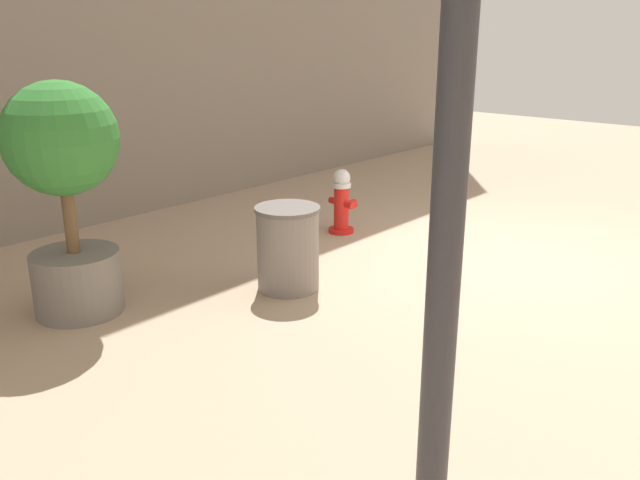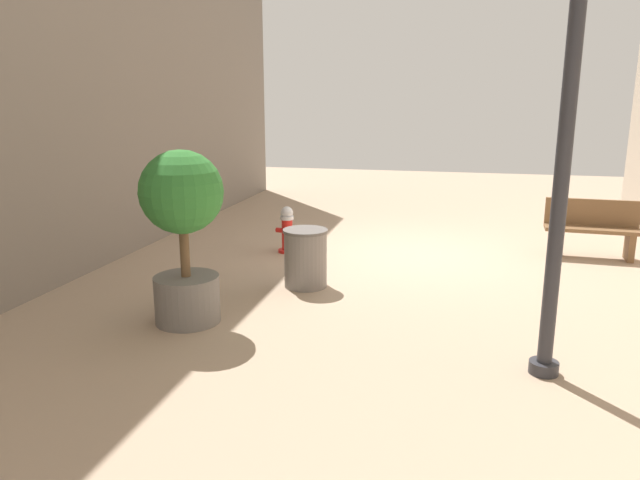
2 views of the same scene
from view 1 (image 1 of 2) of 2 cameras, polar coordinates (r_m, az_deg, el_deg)
The scene contains 4 objects.
ground_plane at distance 7.42m, azimuth 16.22°, elevation -1.95°, with size 23.40×23.40×0.00m, color tan.
fire_hydrant at distance 8.10m, azimuth 1.89°, elevation 3.37°, with size 0.41×0.38×0.80m.
planter_tree at distance 5.98m, azimuth -21.11°, elevation 4.87°, with size 0.95×0.95×2.03m.
trash_bin at distance 6.34m, azimuth -2.78°, elevation -0.69°, with size 0.62×0.62×0.82m.
Camera 1 is at (-2.86, 6.40, 2.43)m, focal length 37.11 mm.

